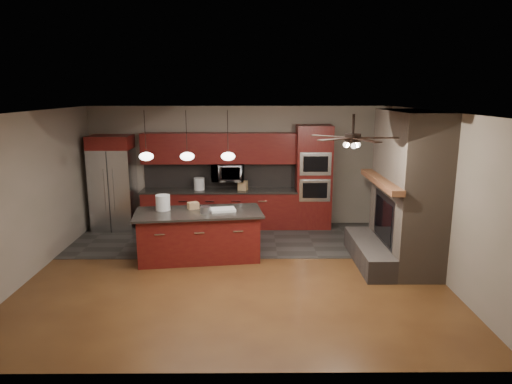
{
  "coord_description": "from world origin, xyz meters",
  "views": [
    {
      "loc": [
        0.3,
        -7.61,
        3.13
      ],
      "look_at": [
        0.36,
        0.6,
        1.31
      ],
      "focal_mm": 32.0,
      "sensor_mm": 36.0,
      "label": 1
    }
  ],
  "objects_px": {
    "oven_tower": "(313,177)",
    "paint_can": "(205,210)",
    "counter_bucket": "(199,184)",
    "microwave": "(228,172)",
    "refrigerator": "(113,183)",
    "kitchen_island": "(199,235)",
    "white_bucket": "(163,203)",
    "cardboard_box": "(193,206)",
    "counter_box": "(243,185)",
    "paint_tray": "(223,210)"
  },
  "relations": [
    {
      "from": "kitchen_island",
      "to": "cardboard_box",
      "type": "relative_size",
      "value": 12.37
    },
    {
      "from": "oven_tower",
      "to": "microwave",
      "type": "relative_size",
      "value": 3.25
    },
    {
      "from": "microwave",
      "to": "kitchen_island",
      "type": "bearing_deg",
      "value": -102.02
    },
    {
      "from": "microwave",
      "to": "refrigerator",
      "type": "relative_size",
      "value": 0.34
    },
    {
      "from": "microwave",
      "to": "cardboard_box",
      "type": "bearing_deg",
      "value": -106.91
    },
    {
      "from": "counter_bucket",
      "to": "microwave",
      "type": "bearing_deg",
      "value": 4.34
    },
    {
      "from": "cardboard_box",
      "to": "counter_bucket",
      "type": "relative_size",
      "value": 0.71
    },
    {
      "from": "white_bucket",
      "to": "paint_can",
      "type": "xyz_separation_m",
      "value": [
        0.83,
        -0.25,
        -0.08
      ]
    },
    {
      "from": "white_bucket",
      "to": "counter_bucket",
      "type": "bearing_deg",
      "value": 76.15
    },
    {
      "from": "refrigerator",
      "to": "counter_bucket",
      "type": "bearing_deg",
      "value": 2.37
    },
    {
      "from": "microwave",
      "to": "cardboard_box",
      "type": "xyz_separation_m",
      "value": [
        -0.57,
        -1.87,
        -0.32
      ]
    },
    {
      "from": "paint_can",
      "to": "cardboard_box",
      "type": "height_order",
      "value": "same"
    },
    {
      "from": "oven_tower",
      "to": "cardboard_box",
      "type": "distance_m",
      "value": 3.13
    },
    {
      "from": "paint_tray",
      "to": "kitchen_island",
      "type": "bearing_deg",
      "value": 174.4
    },
    {
      "from": "microwave",
      "to": "paint_tray",
      "type": "distance_m",
      "value": 2.06
    },
    {
      "from": "refrigerator",
      "to": "cardboard_box",
      "type": "relative_size",
      "value": 10.77
    },
    {
      "from": "oven_tower",
      "to": "counter_box",
      "type": "height_order",
      "value": "oven_tower"
    },
    {
      "from": "paint_can",
      "to": "counter_box",
      "type": "xyz_separation_m",
      "value": [
        0.65,
        2.11,
        0.03
      ]
    },
    {
      "from": "microwave",
      "to": "kitchen_island",
      "type": "distance_m",
      "value": 2.28
    },
    {
      "from": "white_bucket",
      "to": "paint_can",
      "type": "height_order",
      "value": "white_bucket"
    },
    {
      "from": "counter_box",
      "to": "white_bucket",
      "type": "bearing_deg",
      "value": -110.36
    },
    {
      "from": "paint_can",
      "to": "counter_bucket",
      "type": "xyz_separation_m",
      "value": [
        -0.36,
        2.16,
        0.06
      ]
    },
    {
      "from": "microwave",
      "to": "paint_can",
      "type": "distance_m",
      "value": 2.25
    },
    {
      "from": "oven_tower",
      "to": "paint_can",
      "type": "bearing_deg",
      "value": -136.63
    },
    {
      "from": "paint_tray",
      "to": "counter_box",
      "type": "relative_size",
      "value": 2.09
    },
    {
      "from": "counter_bucket",
      "to": "white_bucket",
      "type": "bearing_deg",
      "value": -103.85
    },
    {
      "from": "kitchen_island",
      "to": "paint_can",
      "type": "relative_size",
      "value": 12.94
    },
    {
      "from": "paint_can",
      "to": "white_bucket",
      "type": "bearing_deg",
      "value": 163.28
    },
    {
      "from": "microwave",
      "to": "paint_can",
      "type": "bearing_deg",
      "value": -97.72
    },
    {
      "from": "kitchen_island",
      "to": "white_bucket",
      "type": "height_order",
      "value": "white_bucket"
    },
    {
      "from": "kitchen_island",
      "to": "cardboard_box",
      "type": "bearing_deg",
      "value": 113.09
    },
    {
      "from": "paint_can",
      "to": "oven_tower",
      "type": "bearing_deg",
      "value": 43.37
    },
    {
      "from": "cardboard_box",
      "to": "paint_can",
      "type": "bearing_deg",
      "value": -79.16
    },
    {
      "from": "oven_tower",
      "to": "refrigerator",
      "type": "height_order",
      "value": "oven_tower"
    },
    {
      "from": "refrigerator",
      "to": "paint_can",
      "type": "relative_size",
      "value": 11.27
    },
    {
      "from": "refrigerator",
      "to": "white_bucket",
      "type": "bearing_deg",
      "value": -50.81
    },
    {
      "from": "kitchen_island",
      "to": "counter_bucket",
      "type": "bearing_deg",
      "value": 88.48
    },
    {
      "from": "refrigerator",
      "to": "counter_box",
      "type": "distance_m",
      "value": 2.97
    },
    {
      "from": "kitchen_island",
      "to": "paint_tray",
      "type": "distance_m",
      "value": 0.66
    },
    {
      "from": "kitchen_island",
      "to": "white_bucket",
      "type": "bearing_deg",
      "value": 162.19
    },
    {
      "from": "kitchen_island",
      "to": "counter_box",
      "type": "bearing_deg",
      "value": 60.62
    },
    {
      "from": "oven_tower",
      "to": "counter_box",
      "type": "bearing_deg",
      "value": -178.5
    },
    {
      "from": "microwave",
      "to": "counter_bucket",
      "type": "height_order",
      "value": "microwave"
    },
    {
      "from": "paint_can",
      "to": "kitchen_island",
      "type": "bearing_deg",
      "value": 139.01
    },
    {
      "from": "refrigerator",
      "to": "cardboard_box",
      "type": "height_order",
      "value": "refrigerator"
    },
    {
      "from": "paint_tray",
      "to": "counter_box",
      "type": "distance_m",
      "value": 1.96
    },
    {
      "from": "paint_can",
      "to": "cardboard_box",
      "type": "bearing_deg",
      "value": 128.68
    },
    {
      "from": "refrigerator",
      "to": "paint_can",
      "type": "height_order",
      "value": "refrigerator"
    },
    {
      "from": "kitchen_island",
      "to": "counter_bucket",
      "type": "distance_m",
      "value": 2.12
    },
    {
      "from": "oven_tower",
      "to": "kitchen_island",
      "type": "relative_size",
      "value": 0.96
    }
  ]
}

